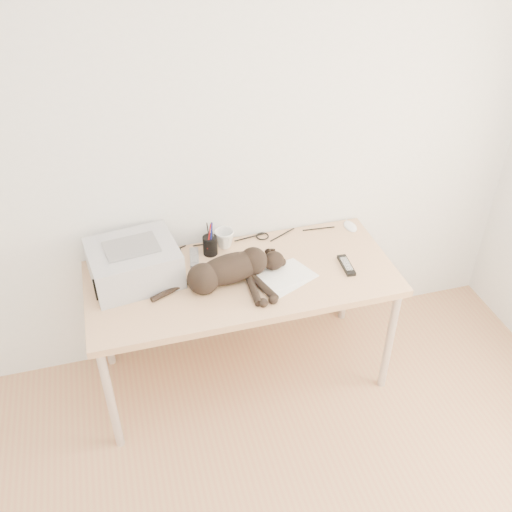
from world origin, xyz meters
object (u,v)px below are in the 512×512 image
object	(u,v)px
desk	(238,285)
pen_cup	(210,245)
cat	(227,272)
mouse	(350,225)
printer	(134,263)
mug	(224,239)

from	to	relation	value
desk	pen_cup	size ratio (longest dim) A/B	7.93
cat	mouse	size ratio (longest dim) A/B	6.30
cat	mouse	xyz separation A→B (m)	(0.81, 0.30, -0.05)
desk	printer	xyz separation A→B (m)	(-0.53, 0.04, 0.23)
desk	mouse	bearing A→B (deg)	14.18
desk	mouse	xyz separation A→B (m)	(0.72, 0.18, 0.15)
cat	mug	size ratio (longest dim) A/B	6.64
mug	mouse	xyz separation A→B (m)	(0.75, -0.01, -0.03)
printer	mouse	world-z (taller)	printer
printer	mouse	bearing A→B (deg)	6.42
cat	mug	world-z (taller)	cat
cat	desk	bearing A→B (deg)	44.60
pen_cup	mouse	xyz separation A→B (m)	(0.84, 0.03, -0.04)
mug	pen_cup	bearing A→B (deg)	-153.12
desk	mug	size ratio (longest dim) A/B	14.62
desk	cat	distance (m)	0.25
cat	mouse	distance (m)	0.86
desk	mug	world-z (taller)	mug
mug	desk	bearing A→B (deg)	-81.92
desk	cat	bearing A→B (deg)	-125.22
printer	cat	bearing A→B (deg)	-20.28
desk	pen_cup	bearing A→B (deg)	128.28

